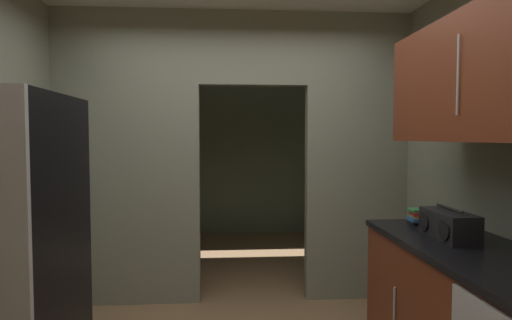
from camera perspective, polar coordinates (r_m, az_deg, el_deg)
name	(u,v)px	position (r m, az deg, el deg)	size (l,w,h in m)	color
kitchen_partition	(229,147)	(4.01, -3.51, 1.66)	(3.23, 0.12, 2.67)	gray
adjoining_room_shell	(232,151)	(5.97, -3.21, 1.15)	(3.23, 2.92, 2.67)	slate
upper_cabinet_counterside	(492,75)	(2.59, 28.51, 9.74)	(0.36, 1.76, 0.69)	maroon
boombox	(449,225)	(2.89, 23.94, -7.82)	(0.20, 0.42, 0.20)	black
book_stack	(418,217)	(3.29, 20.44, -6.99)	(0.13, 0.16, 0.11)	black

